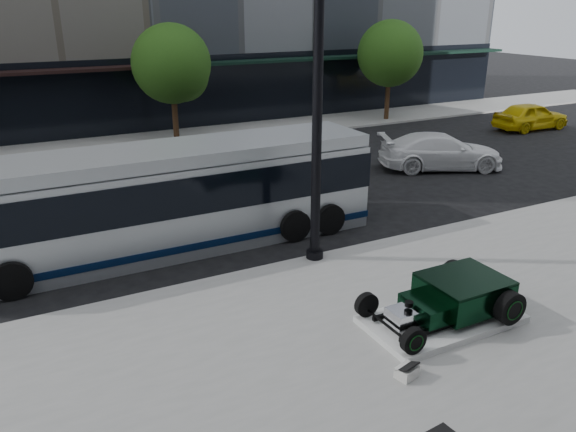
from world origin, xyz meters
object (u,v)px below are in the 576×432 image
transit_bus (167,198)px  yellow_taxi (531,116)px  hot_rod (456,295)px  white_sedan (441,151)px  lamppost (317,115)px

transit_bus → yellow_taxi: bearing=16.3°
hot_rod → transit_bus: bearing=121.7°
transit_bus → white_sedan: 12.92m
hot_rod → lamppost: 5.45m
hot_rod → transit_bus: 8.24m
hot_rod → white_sedan: white_sedan is taller
yellow_taxi → white_sedan: bearing=113.0°
hot_rod → transit_bus: size_ratio=0.27×
lamppost → white_sedan: lamppost is taller
white_sedan → transit_bus: bearing=125.8°
yellow_taxi → lamppost: bearing=117.8°
lamppost → yellow_taxi: bearing=26.0°
hot_rod → white_sedan: size_ratio=0.62×
hot_rod → yellow_taxi: yellow_taxi is taller
hot_rod → white_sedan: (8.29, 9.75, 0.06)m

